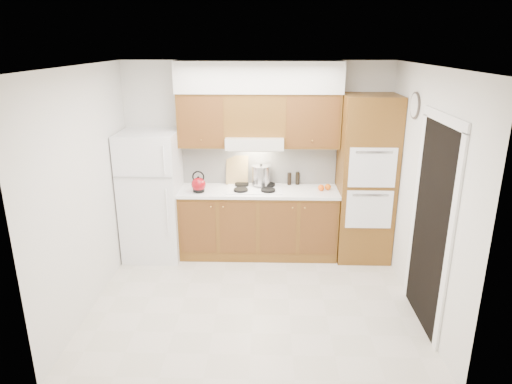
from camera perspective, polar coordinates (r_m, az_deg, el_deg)
floor at (r=5.42m, az=-0.28°, el=-13.15°), size 3.60×3.60×0.00m
ceiling at (r=4.63m, az=-0.33°, el=15.48°), size 3.60×3.60×0.00m
wall_back at (r=6.31m, az=0.14°, el=4.29°), size 3.60×0.02×2.60m
wall_left at (r=5.24m, az=-20.37°, el=0.18°), size 0.02×3.00×2.60m
wall_right at (r=5.14m, az=20.20°, el=-0.16°), size 0.02×3.00×2.60m
fridge at (r=6.28m, az=-12.86°, el=-0.42°), size 0.75×0.72×1.72m
base_cabinets at (r=6.29m, az=0.30°, el=-3.91°), size 2.11×0.60×0.90m
countertop at (r=6.12m, az=0.30°, el=0.13°), size 2.13×0.62×0.04m
backsplash at (r=6.31m, az=0.37°, el=3.55°), size 2.11×0.03×0.56m
oven_cabinet at (r=6.18m, az=13.53°, el=1.56°), size 0.70×0.65×2.20m
upper_cab_left at (r=6.10m, az=-6.71°, el=8.95°), size 0.63×0.33×0.70m
upper_cab_right at (r=6.06m, az=6.96°, el=8.89°), size 0.73×0.33×0.70m
range_hood at (r=6.03m, az=-0.15°, el=6.31°), size 0.75×0.45×0.15m
upper_cab_over_hood at (r=6.03m, az=-0.13°, el=9.69°), size 0.75×0.33×0.55m
soffit at (r=5.96m, az=0.36°, el=14.19°), size 2.13×0.36×0.40m
cooktop at (r=6.13m, az=-0.16°, el=0.42°), size 0.74×0.50×0.01m
doorway at (r=4.91m, az=20.99°, el=-4.23°), size 0.02×0.90×2.10m
wall_clock at (r=5.46m, az=19.26°, el=10.18°), size 0.02×0.30×0.30m
kettle at (r=6.02m, az=-7.20°, el=0.94°), size 0.25×0.25×0.19m
cutting_board at (r=6.30m, az=-2.37°, el=2.75°), size 0.31×0.13×0.40m
stock_pot at (r=6.20m, az=0.64°, el=2.09°), size 0.30×0.30×0.26m
condiment_a at (r=6.33m, az=5.20°, el=1.72°), size 0.07×0.07×0.18m
condiment_b at (r=6.31m, az=4.19°, el=1.66°), size 0.06×0.06×0.17m
condiment_c at (r=6.35m, az=5.24°, el=1.67°), size 0.06×0.06×0.16m
orange_near at (r=6.11m, az=8.14°, el=0.53°), size 0.11×0.11×0.08m
orange_far at (r=6.16m, az=8.98°, el=0.62°), size 0.10×0.10×0.08m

